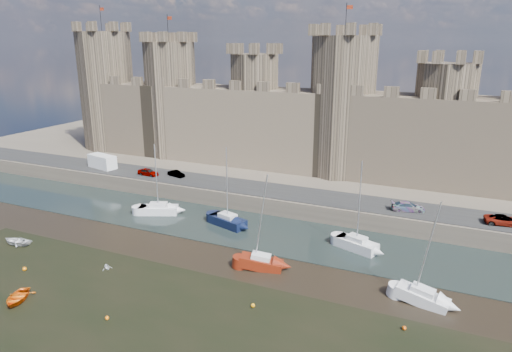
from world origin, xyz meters
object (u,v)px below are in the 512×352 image
object	(u,v)px
car_2	(408,207)
sailboat_0	(158,209)
sailboat_2	(357,243)
car_0	(148,172)
sailboat_1	(228,220)
car_3	(504,220)
van	(102,162)
sailboat_4	(261,262)
sailboat_5	(422,296)
car_1	(176,174)
dinghy_0	(17,298)

from	to	relation	value
car_2	sailboat_0	world-z (taller)	sailboat_0
sailboat_0	sailboat_2	bearing A→B (deg)	-23.93
car_0	sailboat_1	distance (m)	21.92
car_3	van	world-z (taller)	van
car_3	sailboat_1	bearing A→B (deg)	96.14
sailboat_4	sailboat_2	bearing A→B (deg)	32.40
car_0	sailboat_5	xyz separation A→B (m)	(46.18, -18.52, -2.38)
van	sailboat_2	bearing A→B (deg)	1.13
car_1	car_2	distance (m)	37.81
sailboat_2	sailboat_4	size ratio (longest dim) A/B	1.00
car_2	sailboat_4	size ratio (longest dim) A/B	0.39
van	sailboat_1	xyz separation A→B (m)	(30.32, -9.52, -2.87)
car_1	sailboat_5	world-z (taller)	sailboat_5
car_0	car_1	world-z (taller)	car_0
car_1	car_3	world-z (taller)	car_3
van	dinghy_0	world-z (taller)	van
car_0	sailboat_1	size ratio (longest dim) A/B	0.34
van	sailboat_4	xyz separation A→B (m)	(39.43, -18.95, -2.92)
sailboat_2	car_3	bearing A→B (deg)	49.66
sailboat_2	sailboat_4	bearing A→B (deg)	-114.23
car_2	sailboat_0	distance (m)	35.52
van	sailboat_5	bearing A→B (deg)	-5.97
sailboat_1	dinghy_0	distance (m)	27.39
sailboat_1	sailboat_2	world-z (taller)	sailboat_2
sailboat_4	car_0	bearing A→B (deg)	134.06
sailboat_4	sailboat_5	size ratio (longest dim) A/B	1.05
car_2	sailboat_2	size ratio (longest dim) A/B	0.39
sailboat_2	car_1	bearing A→B (deg)	-178.05
van	sailboat_4	bearing A→B (deg)	-13.02
car_2	sailboat_0	bearing A→B (deg)	89.52
sailboat_1	sailboat_5	distance (m)	27.99
car_3	van	bearing A→B (deg)	80.93
sailboat_1	car_2	bearing A→B (deg)	39.66
sailboat_0	dinghy_0	distance (m)	25.37
sailboat_4	car_3	bearing A→B (deg)	22.75
van	sailboat_1	bearing A→B (deg)	-4.77
sailboat_5	dinghy_0	size ratio (longest dim) A/B	2.89
sailboat_1	sailboat_4	distance (m)	13.11
car_3	sailboat_0	size ratio (longest dim) A/B	0.44
van	sailboat_0	xyz separation A→B (m)	(18.84, -9.60, -2.92)
van	sailboat_1	size ratio (longest dim) A/B	0.51
sailboat_2	sailboat_0	bearing A→B (deg)	-160.65
sailboat_5	dinghy_0	distance (m)	39.79
dinghy_0	sailboat_2	bearing A→B (deg)	14.98
car_3	sailboat_1	world-z (taller)	sailboat_1
car_1	car_0	bearing A→B (deg)	121.35
sailboat_5	dinghy_0	world-z (taller)	sailboat_5
car_1	sailboat_0	distance (m)	11.24
car_0	car_3	bearing A→B (deg)	-85.99
car_2	sailboat_5	size ratio (longest dim) A/B	0.41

